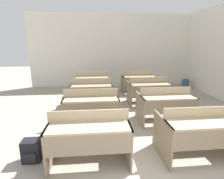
% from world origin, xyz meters
% --- Properties ---
extents(wall_back, '(7.00, 0.06, 3.11)m').
position_xyz_m(wall_back, '(0.00, 6.82, 1.56)').
color(wall_back, white).
rests_on(wall_back, ground_plane).
extents(bench_front_left, '(1.20, 0.78, 0.85)m').
position_xyz_m(bench_front_left, '(-0.85, 1.46, 0.45)').
color(bench_front_left, '#82725C').
rests_on(bench_front_left, ground_plane).
extents(bench_front_right, '(1.20, 0.78, 0.85)m').
position_xyz_m(bench_front_right, '(0.88, 1.42, 0.45)').
color(bench_front_right, '#7C6D56').
rests_on(bench_front_right, ground_plane).
extents(bench_second_left, '(1.20, 0.78, 0.85)m').
position_xyz_m(bench_second_left, '(-0.85, 2.78, 0.45)').
color(bench_second_left, '#7F7059').
rests_on(bench_second_left, ground_plane).
extents(bench_second_right, '(1.20, 0.78, 0.85)m').
position_xyz_m(bench_second_right, '(0.86, 2.76, 0.45)').
color(bench_second_right, gray).
rests_on(bench_second_right, ground_plane).
extents(bench_third_left, '(1.20, 0.78, 0.85)m').
position_xyz_m(bench_third_left, '(-0.86, 4.10, 0.45)').
color(bench_third_left, '#7C6D56').
rests_on(bench_third_left, ground_plane).
extents(bench_third_right, '(1.20, 0.78, 0.85)m').
position_xyz_m(bench_third_right, '(0.88, 4.11, 0.45)').
color(bench_third_right, '#7B6C55').
rests_on(bench_third_right, ground_plane).
extents(bench_back_left, '(1.20, 0.78, 0.85)m').
position_xyz_m(bench_back_left, '(-0.86, 5.43, 0.45)').
color(bench_back_left, '#7E6F58').
rests_on(bench_back_left, ground_plane).
extents(bench_back_right, '(1.20, 0.78, 0.85)m').
position_xyz_m(bench_back_right, '(0.89, 5.45, 0.45)').
color(bench_back_right, '#7C6D56').
rests_on(bench_back_right, ground_plane).
extents(wastepaper_bin, '(0.30, 0.30, 0.38)m').
position_xyz_m(wastepaper_bin, '(3.12, 6.03, 0.19)').
color(wastepaper_bin, '#33477A').
rests_on(wastepaper_bin, ground_plane).
extents(schoolbag, '(0.27, 0.23, 0.36)m').
position_xyz_m(schoolbag, '(-1.76, 1.56, 0.18)').
color(schoolbag, black).
rests_on(schoolbag, ground_plane).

